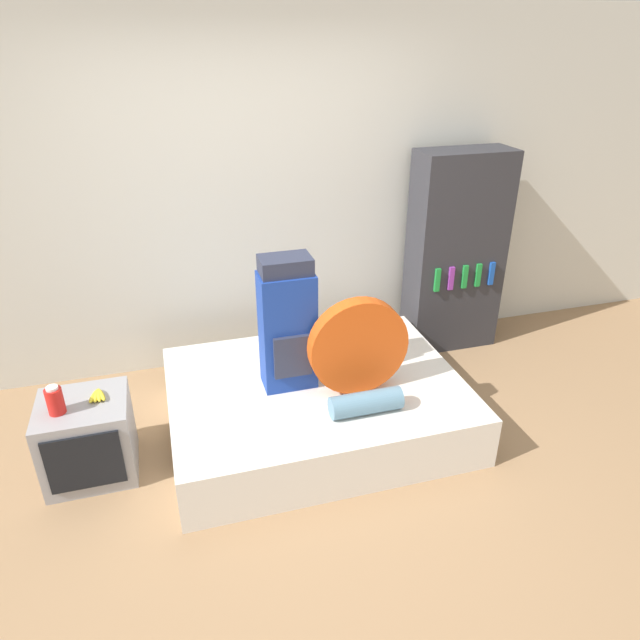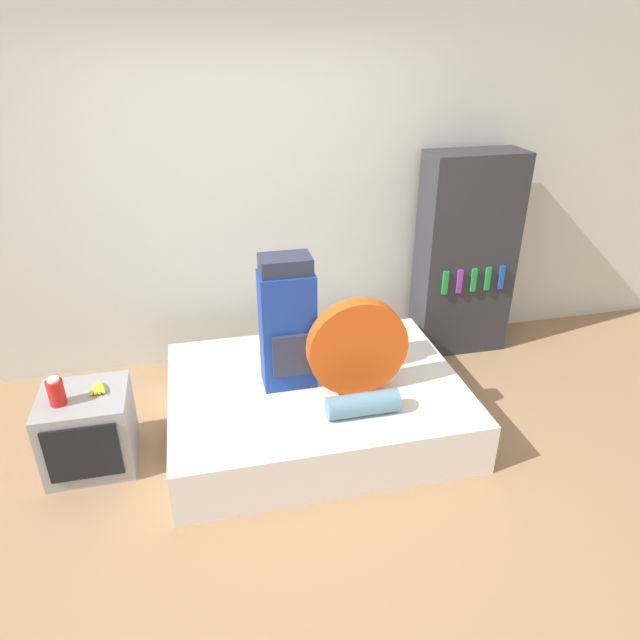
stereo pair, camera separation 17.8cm
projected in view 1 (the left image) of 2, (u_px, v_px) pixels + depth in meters
The scene contains 10 objects.
ground_plane at pixel (307, 497), 3.30m from camera, with size 16.00×16.00×0.00m, color #997551.
wall_back at pixel (244, 199), 4.17m from camera, with size 8.00×0.05×2.60m.
bed at pixel (316, 403), 3.82m from camera, with size 1.89×1.44×0.35m.
backpack at pixel (287, 325), 3.54m from camera, with size 0.34×0.25×0.87m.
tent_bag at pixel (358, 346), 3.52m from camera, with size 0.63×0.11×0.63m.
sleeping_roll at pixel (366, 403), 3.41m from camera, with size 0.44×0.14×0.14m.
television at pixel (88, 438), 3.38m from camera, with size 0.51×0.48×0.50m.
canister at pixel (55, 400), 3.16m from camera, with size 0.09×0.09×0.17m.
banana_bunch at pixel (98, 395), 3.32m from camera, with size 0.11×0.14×0.03m.
bookshelf at pixel (456, 253), 4.57m from camera, with size 0.74×0.36×1.62m.
Camera 1 is at (-0.62, -2.39, 2.42)m, focal length 32.00 mm.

